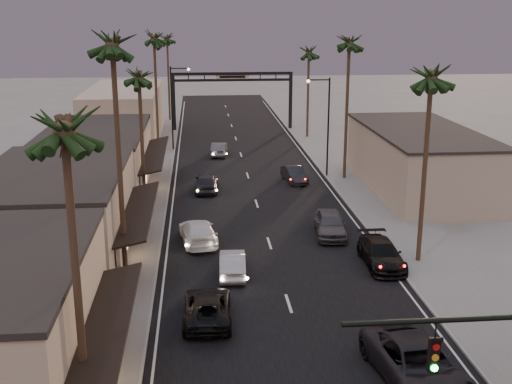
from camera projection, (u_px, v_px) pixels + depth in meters
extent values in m
plane|color=slate|center=(253.00, 193.00, 53.34)|extent=(200.00, 200.00, 0.00)
cube|color=black|center=(248.00, 178.00, 58.13)|extent=(14.00, 120.00, 0.02)
cube|color=slate|center=(148.00, 162.00, 63.99)|extent=(5.00, 92.00, 0.12)
cube|color=slate|center=(335.00, 159.00, 65.66)|extent=(5.00, 92.00, 0.12)
cube|color=tan|center=(56.00, 218.00, 38.04)|extent=(8.00, 14.00, 5.50)
cube|color=#C6B497|center=(96.00, 162.00, 53.44)|extent=(8.00, 16.00, 5.00)
cube|color=tan|center=(125.00, 114.00, 75.35)|extent=(8.00, 20.00, 6.00)
cube|color=tan|center=(419.00, 161.00, 53.90)|extent=(8.00, 18.00, 5.00)
cylinder|color=black|center=(494.00, 318.00, 17.35)|extent=(8.40, 0.16, 0.16)
cube|color=black|center=(434.00, 355.00, 17.49)|extent=(0.28, 0.22, 1.00)
cube|color=black|center=(174.00, 103.00, 80.49)|extent=(0.40, 0.40, 7.00)
cube|color=black|center=(290.00, 102.00, 81.79)|extent=(0.40, 0.40, 7.00)
cube|color=black|center=(232.00, 74.00, 80.17)|extent=(15.20, 0.35, 0.35)
cube|color=black|center=(232.00, 80.00, 80.38)|extent=(15.20, 0.30, 0.30)
cube|color=beige|center=(232.00, 77.00, 80.26)|extent=(4.20, 0.12, 1.00)
cylinder|color=black|center=(328.00, 128.00, 57.55)|extent=(0.16, 0.16, 9.00)
cylinder|color=black|center=(318.00, 80.00, 56.29)|extent=(2.00, 0.12, 0.12)
sphere|color=#FFD899|center=(308.00, 81.00, 56.24)|extent=(0.30, 0.30, 0.30)
cylinder|color=black|center=(172.00, 109.00, 68.74)|extent=(0.16, 0.16, 9.00)
cylinder|color=black|center=(180.00, 68.00, 67.66)|extent=(2.00, 0.12, 0.12)
sphere|color=#FFD899|center=(189.00, 69.00, 67.77)|extent=(0.30, 0.30, 0.30)
cylinder|color=#38281C|center=(78.00, 294.00, 21.38)|extent=(0.28, 0.28, 11.00)
sphere|color=black|center=(63.00, 112.00, 19.73)|extent=(3.20, 3.20, 3.20)
cylinder|color=#38281C|center=(120.00, 172.00, 33.57)|extent=(0.28, 0.28, 13.00)
sphere|color=black|center=(111.00, 32.00, 31.64)|extent=(3.20, 3.20, 3.20)
cylinder|color=#38281C|center=(142.00, 146.00, 47.40)|extent=(0.28, 0.28, 10.00)
sphere|color=black|center=(138.00, 69.00, 45.88)|extent=(3.20, 3.20, 3.20)
cylinder|color=#38281C|center=(156.00, 99.00, 65.33)|extent=(0.28, 0.28, 12.00)
sphere|color=black|center=(154.00, 32.00, 63.54)|extent=(3.20, 3.20, 3.20)
cylinder|color=#38281C|center=(424.00, 174.00, 37.27)|extent=(0.28, 0.28, 11.00)
sphere|color=black|center=(432.00, 67.00, 35.61)|extent=(3.20, 3.20, 3.20)
cylinder|color=#38281C|center=(347.00, 113.00, 56.30)|extent=(0.28, 0.28, 12.00)
sphere|color=black|center=(350.00, 36.00, 54.51)|extent=(3.20, 3.20, 3.20)
cylinder|color=#38281C|center=(308.00, 96.00, 75.74)|extent=(0.28, 0.28, 10.00)
sphere|color=black|center=(309.00, 47.00, 74.22)|extent=(3.20, 3.20, 3.20)
cylinder|color=#38281C|center=(169.00, 80.00, 87.54)|extent=(0.28, 0.28, 11.00)
sphere|color=black|center=(167.00, 35.00, 85.88)|extent=(3.20, 3.20, 3.20)
imported|color=black|center=(207.00, 307.00, 31.28)|extent=(2.43, 5.01, 1.37)
imported|color=#A6A6AB|center=(232.00, 263.00, 36.69)|extent=(1.64, 4.24, 1.38)
imported|color=white|center=(198.00, 232.00, 41.77)|extent=(2.78, 5.44, 1.51)
imported|color=black|center=(206.00, 182.00, 53.77)|extent=(2.13, 4.74, 1.58)
imported|color=#4F4E54|center=(219.00, 149.00, 67.09)|extent=(1.93, 4.42, 1.41)
imported|color=black|center=(417.00, 364.00, 25.88)|extent=(3.69, 6.62, 1.75)
imported|color=black|center=(381.00, 254.00, 38.03)|extent=(2.15, 5.18, 1.50)
imported|color=#434246|center=(330.00, 224.00, 43.10)|extent=(2.43, 5.02, 1.65)
imported|color=black|center=(294.00, 174.00, 56.72)|extent=(2.03, 4.37, 1.39)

